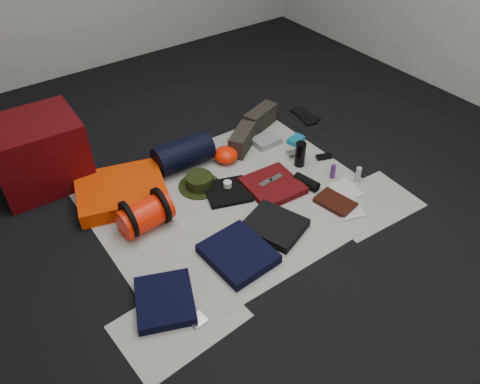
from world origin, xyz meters
TOP-DOWN VIEW (x-y plane):
  - floor at (0.00, 0.00)m, footprint 4.50×4.50m
  - newspaper_mat at (0.00, 0.00)m, footprint 1.60×1.30m
  - newspaper_sheet_front_left at (-0.70, -0.55)m, footprint 0.61×0.44m
  - newspaper_sheet_front_right at (0.65, -0.50)m, footprint 0.60×0.43m
  - red_cabinet at (-0.86, 0.86)m, footprint 0.54×0.46m
  - sleeping_pad at (-0.54, 0.43)m, footprint 0.62×0.55m
  - stuff_sack at (-0.53, 0.11)m, footprint 0.31×0.20m
  - sack_strap_left at (-0.63, 0.11)m, footprint 0.02×0.22m
  - sack_strap_right at (-0.43, 0.11)m, footprint 0.03×0.22m
  - navy_duffel at (-0.07, 0.48)m, footprint 0.39×0.21m
  - boonie_brim at (-0.10, 0.24)m, footprint 0.34×0.34m
  - boonie_crown at (-0.10, 0.24)m, footprint 0.17×0.17m
  - hiking_boot_left at (0.37, 0.42)m, footprint 0.30×0.25m
  - hiking_boot_right at (0.64, 0.57)m, footprint 0.31×0.19m
  - flip_flop_left at (1.00, 0.48)m, footprint 0.15×0.26m
  - flip_flop_right at (1.02, 0.50)m, footprint 0.12×0.25m
  - trousers_navy_a at (-0.71, -0.42)m, footprint 0.37×0.39m
  - trousers_navy_b at (-0.25, -0.39)m, footprint 0.33×0.37m
  - trousers_charcoal at (0.05, -0.33)m, footprint 0.37×0.39m
  - black_tshirt at (0.01, 0.08)m, footprint 0.33×0.32m
  - red_shirt at (0.27, -0.04)m, footprint 0.34×0.34m
  - orange_stuff_sack at (0.19, 0.36)m, footprint 0.17×0.17m
  - first_aid_pouch at (0.54, 0.37)m, footprint 0.19×0.14m
  - water_bottle at (0.56, 0.04)m, footprint 0.08×0.08m
  - speaker at (0.45, -0.15)m, footprint 0.10×0.18m
  - compact_camera at (0.59, 0.13)m, footprint 0.11×0.08m
  - cyan_case at (0.72, 0.26)m, footprint 0.13×0.10m
  - toiletry_purple at (0.65, -0.18)m, footprint 0.04×0.04m
  - toiletry_clear at (0.75, -0.30)m, footprint 0.05×0.05m
  - paperback_book at (0.47, -0.38)m, footprint 0.19×0.25m
  - map_booklet at (0.51, -0.44)m, footprint 0.21×0.25m
  - map_printout at (0.63, -0.33)m, footprint 0.17×0.21m
  - sunglasses at (0.75, 0.00)m, footprint 0.12×0.08m
  - key_cluster at (-0.63, -0.60)m, footprint 0.08×0.08m
  - tape_roll at (0.03, 0.11)m, footprint 0.05×0.05m
  - energy_bar_a at (0.23, -0.02)m, footprint 0.10×0.05m
  - energy_bar_b at (0.31, -0.02)m, footprint 0.10×0.05m

SIDE VIEW (x-z plane):
  - floor at x=0.00m, z-range -0.02..0.00m
  - newspaper_sheet_front_left at x=-0.70m, z-range 0.00..0.00m
  - newspaper_sheet_front_right at x=0.65m, z-range 0.00..0.00m
  - newspaper_mat at x=0.00m, z-range 0.00..0.01m
  - flip_flop_right at x=1.02m, z-range 0.00..0.01m
  - flip_flop_left at x=1.00m, z-range 0.00..0.01m
  - map_printout at x=0.63m, z-range 0.01..0.01m
  - boonie_brim at x=-0.10m, z-range 0.01..0.01m
  - map_booklet at x=0.51m, z-range 0.01..0.02m
  - key_cluster at x=-0.63m, z-range 0.01..0.02m
  - black_tshirt at x=0.01m, z-range 0.01..0.03m
  - sunglasses at x=0.75m, z-range 0.01..0.03m
  - paperback_book at x=0.47m, z-range 0.01..0.04m
  - cyan_case at x=0.72m, z-range 0.01..0.04m
  - compact_camera at x=0.59m, z-range 0.01..0.05m
  - red_shirt at x=0.27m, z-range 0.01..0.05m
  - first_aid_pouch at x=0.54m, z-range 0.01..0.05m
  - trousers_navy_a at x=-0.71m, z-range 0.01..0.05m
  - trousers_charcoal at x=0.05m, z-range 0.01..0.06m
  - trousers_navy_b at x=-0.25m, z-range 0.01..0.06m
  - speaker at x=0.45m, z-range 0.01..0.07m
  - tape_roll at x=0.03m, z-range 0.03..0.07m
  - boonie_crown at x=-0.10m, z-range 0.01..0.09m
  - sleeping_pad at x=-0.54m, z-range 0.01..0.10m
  - toiletry_purple at x=0.65m, z-range 0.01..0.10m
  - energy_bar_a at x=0.23m, z-range 0.05..0.06m
  - energy_bar_b at x=0.31m, z-range 0.05..0.06m
  - toiletry_clear at x=0.75m, z-range 0.01..0.11m
  - orange_stuff_sack at x=0.19m, z-range 0.01..0.11m
  - hiking_boot_left at x=0.37m, z-range 0.01..0.15m
  - hiking_boot_right at x=0.64m, z-range 0.01..0.15m
  - water_bottle at x=0.56m, z-range 0.01..0.18m
  - stuff_sack at x=-0.53m, z-range 0.01..0.18m
  - navy_duffel at x=-0.07m, z-range 0.01..0.21m
  - sack_strap_left at x=-0.63m, z-range 0.01..0.22m
  - sack_strap_right at x=-0.43m, z-range 0.01..0.22m
  - red_cabinet at x=-0.86m, z-range 0.00..0.44m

